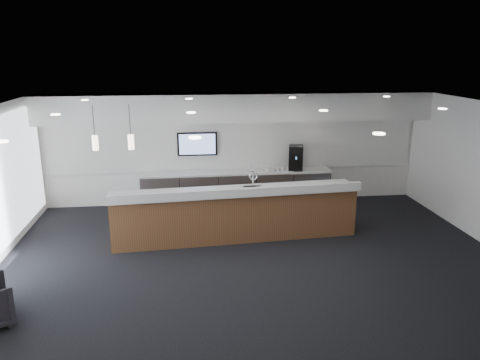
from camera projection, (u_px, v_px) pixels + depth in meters
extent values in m
plane|color=black|center=(257.00, 263.00, 9.15)|extent=(10.00, 10.00, 0.00)
cube|color=black|center=(258.00, 110.00, 8.36)|extent=(10.00, 8.00, 0.02)
cube|color=white|center=(235.00, 148.00, 12.58)|extent=(10.00, 0.02, 3.00)
cube|color=white|center=(236.00, 107.00, 11.85)|extent=(10.00, 0.90, 0.70)
cube|color=white|center=(235.00, 145.00, 12.53)|extent=(9.80, 0.06, 1.40)
cube|color=gray|center=(236.00, 189.00, 12.52)|extent=(5.00, 0.60, 0.90)
cube|color=white|center=(236.00, 172.00, 12.39)|extent=(5.06, 0.66, 0.05)
cylinder|color=silver|center=(160.00, 194.00, 11.97)|extent=(0.60, 0.02, 0.02)
cylinder|color=silver|center=(199.00, 192.00, 12.08)|extent=(0.60, 0.02, 0.02)
cylinder|color=silver|center=(237.00, 191.00, 12.20)|extent=(0.60, 0.02, 0.02)
cylinder|color=silver|center=(275.00, 190.00, 12.31)|extent=(0.60, 0.02, 0.02)
cylinder|color=silver|center=(312.00, 188.00, 12.43)|extent=(0.60, 0.02, 0.02)
cube|color=black|center=(197.00, 144.00, 12.34)|extent=(1.05, 0.07, 0.62)
cube|color=#2D51B6|center=(197.00, 144.00, 12.30)|extent=(0.95, 0.01, 0.54)
cylinder|color=#F6E2C0|center=(129.00, 146.00, 9.04)|extent=(0.12, 0.12, 0.30)
cylinder|color=#F6E2C0|center=(92.00, 146.00, 8.96)|extent=(0.12, 0.12, 0.30)
cube|color=brown|center=(236.00, 215.00, 10.28)|extent=(5.36, 1.13, 1.05)
cube|color=white|center=(236.00, 191.00, 10.14)|extent=(5.45, 1.22, 0.06)
cube|color=white|center=(239.00, 193.00, 9.72)|extent=(5.40, 0.51, 0.18)
cylinder|color=silver|center=(253.00, 182.00, 10.26)|extent=(0.04, 0.04, 0.28)
torus|color=silver|center=(253.00, 176.00, 10.17)|extent=(0.19, 0.04, 0.19)
cube|color=black|center=(296.00, 158.00, 12.46)|extent=(0.46, 0.50, 0.65)
cube|color=silver|center=(298.00, 171.00, 12.32)|extent=(0.23, 0.12, 0.02)
cube|color=silver|center=(253.00, 168.00, 12.29)|extent=(0.14, 0.05, 0.19)
cube|color=silver|center=(277.00, 166.00, 12.40)|extent=(0.17, 0.03, 0.23)
imported|color=white|center=(288.00, 169.00, 12.40)|extent=(0.10, 0.10, 0.10)
imported|color=white|center=(283.00, 169.00, 12.39)|extent=(0.15, 0.15, 0.10)
imported|color=white|center=(278.00, 169.00, 12.37)|extent=(0.13, 0.13, 0.10)
imported|color=white|center=(273.00, 169.00, 12.35)|extent=(0.13, 0.13, 0.10)
imported|color=white|center=(267.00, 170.00, 12.34)|extent=(0.14, 0.14, 0.10)
imported|color=white|center=(262.00, 170.00, 12.32)|extent=(0.11, 0.11, 0.10)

